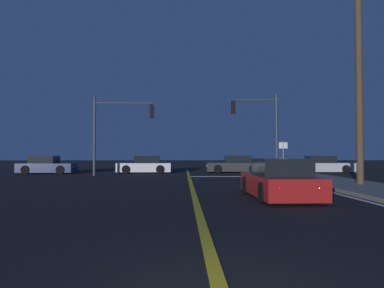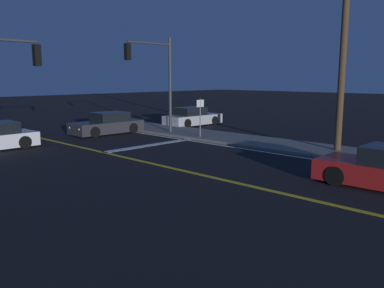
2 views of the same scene
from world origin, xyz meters
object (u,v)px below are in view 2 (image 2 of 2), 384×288
(traffic_signal_near_right, at_px, (155,71))
(car_parked_curb_charcoal, at_px, (108,124))
(car_following_oncoming_silver, at_px, (192,117))
(street_sign_corner, at_px, (200,112))
(utility_pole_right, at_px, (345,21))

(traffic_signal_near_right, bearing_deg, car_parked_curb_charcoal, -63.80)
(car_following_oncoming_silver, height_order, traffic_signal_near_right, traffic_signal_near_right)
(street_sign_corner, bearing_deg, car_following_oncoming_silver, 47.73)
(car_parked_curb_charcoal, relative_size, utility_pole_right, 0.39)
(traffic_signal_near_right, bearing_deg, car_following_oncoming_silver, -157.95)
(car_parked_curb_charcoal, relative_size, street_sign_corner, 1.96)
(car_following_oncoming_silver, bearing_deg, traffic_signal_near_right, -66.17)
(car_following_oncoming_silver, height_order, utility_pole_right, utility_pole_right)
(traffic_signal_near_right, xyz_separation_m, utility_pole_right, (2.27, -10.24, 2.08))
(car_following_oncoming_silver, relative_size, street_sign_corner, 2.00)
(car_parked_curb_charcoal, distance_m, traffic_signal_near_right, 4.64)
(car_parked_curb_charcoal, height_order, traffic_signal_near_right, traffic_signal_near_right)
(street_sign_corner, bearing_deg, car_parked_curb_charcoal, 112.02)
(car_following_oncoming_silver, distance_m, utility_pole_right, 13.89)
(car_following_oncoming_silver, bearing_deg, car_parked_curb_charcoal, -94.58)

